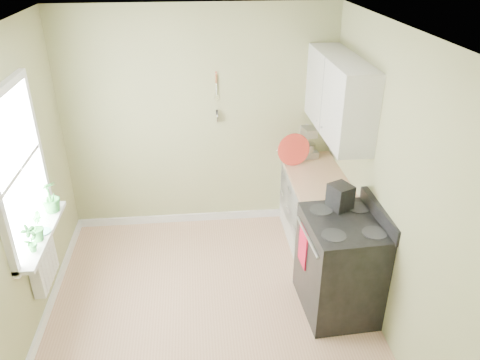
{
  "coord_description": "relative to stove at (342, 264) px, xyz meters",
  "views": [
    {
      "loc": [
        -0.06,
        -3.44,
        3.3
      ],
      "look_at": [
        0.35,
        0.55,
        1.21
      ],
      "focal_mm": 35.0,
      "sensor_mm": 36.0,
      "label": 1
    }
  ],
  "objects": [
    {
      "name": "floor",
      "position": [
        -1.28,
        -0.05,
        -0.52
      ],
      "size": [
        3.2,
        3.6,
        0.02
      ],
      "primitive_type": "cube",
      "color": "tan",
      "rests_on": "ground"
    },
    {
      "name": "ceiling",
      "position": [
        -1.28,
        -0.05,
        2.2
      ],
      "size": [
        3.2,
        3.6,
        0.02
      ],
      "primitive_type": "cube",
      "color": "white",
      "rests_on": "wall_back"
    },
    {
      "name": "wall_back",
      "position": [
        -1.28,
        1.76,
        0.84
      ],
      "size": [
        3.2,
        0.02,
        2.7
      ],
      "primitive_type": "cube",
      "color": "tan",
      "rests_on": "floor"
    },
    {
      "name": "wall_left",
      "position": [
        -2.89,
        -0.05,
        0.84
      ],
      "size": [
        0.02,
        3.6,
        2.7
      ],
      "primitive_type": "cube",
      "color": "tan",
      "rests_on": "floor"
    },
    {
      "name": "wall_right",
      "position": [
        0.33,
        -0.05,
        0.84
      ],
      "size": [
        0.02,
        3.6,
        2.7
      ],
      "primitive_type": "cube",
      "color": "tan",
      "rests_on": "floor"
    },
    {
      "name": "base_cabinets",
      "position": [
        0.02,
        0.95,
        -0.07
      ],
      "size": [
        0.6,
        1.6,
        0.87
      ],
      "primitive_type": "cube",
      "color": "white",
      "rests_on": "floor"
    },
    {
      "name": "countertop",
      "position": [
        0.01,
        0.95,
        0.38
      ],
      "size": [
        0.64,
        1.6,
        0.04
      ],
      "primitive_type": "cube",
      "color": "#D5AA82",
      "rests_on": "base_cabinets"
    },
    {
      "name": "upper_cabinets",
      "position": [
        0.15,
        1.05,
        1.34
      ],
      "size": [
        0.35,
        1.4,
        0.8
      ],
      "primitive_type": "cube",
      "color": "white",
      "rests_on": "wall_right"
    },
    {
      "name": "window",
      "position": [
        -2.86,
        0.25,
        1.04
      ],
      "size": [
        0.06,
        1.14,
        1.44
      ],
      "color": "white",
      "rests_on": "wall_left"
    },
    {
      "name": "window_sill",
      "position": [
        -2.79,
        0.25,
        0.37
      ],
      "size": [
        0.18,
        1.14,
        0.04
      ],
      "primitive_type": "cube",
      "color": "white",
      "rests_on": "wall_left"
    },
    {
      "name": "radiator",
      "position": [
        -2.82,
        0.2,
        0.04
      ],
      "size": [
        0.12,
        0.5,
        0.35
      ],
      "primitive_type": "cube",
      "color": "white",
      "rests_on": "wall_left"
    },
    {
      "name": "wall_utensils",
      "position": [
        -1.08,
        1.73,
        1.06
      ],
      "size": [
        0.02,
        0.14,
        0.58
      ],
      "color": "#D5AA82",
      "rests_on": "wall_back"
    },
    {
      "name": "stove",
      "position": [
        0.0,
        0.0,
        0.0
      ],
      "size": [
        0.76,
        0.85,
        1.13
      ],
      "color": "black",
      "rests_on": "floor"
    },
    {
      "name": "stand_mixer",
      "position": [
        0.02,
        1.69,
        0.57
      ],
      "size": [
        0.24,
        0.36,
        0.4
      ],
      "color": "#B2B2B7",
      "rests_on": "countertop"
    },
    {
      "name": "kettle",
      "position": [
        -0.23,
        1.67,
        0.5
      ],
      "size": [
        0.19,
        0.11,
        0.2
      ],
      "color": "silver",
      "rests_on": "countertop"
    },
    {
      "name": "coffee_maker",
      "position": [
        -0.0,
        0.25,
        0.56
      ],
      "size": [
        0.26,
        0.26,
        0.33
      ],
      "color": "black",
      "rests_on": "countertop"
    },
    {
      "name": "red_tray",
      "position": [
        -0.21,
        1.41,
        0.6
      ],
      "size": [
        0.39,
        0.12,
        0.39
      ],
      "primitive_type": "cylinder",
      "rotation": [
        1.45,
        0.0,
        0.14
      ],
      "color": "red",
      "rests_on": "countertop"
    },
    {
      "name": "jar",
      "position": [
        -0.1,
        0.25,
        0.44
      ],
      "size": [
        0.07,
        0.07,
        0.07
      ],
      "color": "#A9A688",
      "rests_on": "countertop"
    },
    {
      "name": "plant_a",
      "position": [
        -2.78,
        -0.05,
        0.53
      ],
      "size": [
        0.16,
        0.17,
        0.27
      ],
      "primitive_type": "imported",
      "rotation": [
        0.0,
        0.0,
        0.97
      ],
      "color": "#266D2B",
      "rests_on": "window_sill"
    },
    {
      "name": "plant_b",
      "position": [
        -2.78,
        0.14,
        0.53
      ],
      "size": [
        0.15,
        0.17,
        0.28
      ],
      "primitive_type": "imported",
      "rotation": [
        0.0,
        0.0,
        1.74
      ],
      "color": "#266D2B",
      "rests_on": "window_sill"
    },
    {
      "name": "plant_c",
      "position": [
        -2.78,
        0.63,
        0.55
      ],
      "size": [
        0.26,
        0.26,
        0.32
      ],
      "primitive_type": "imported",
      "rotation": [
        0.0,
        0.0,
        3.93
      ],
      "color": "#266D2B",
      "rests_on": "window_sill"
    }
  ]
}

